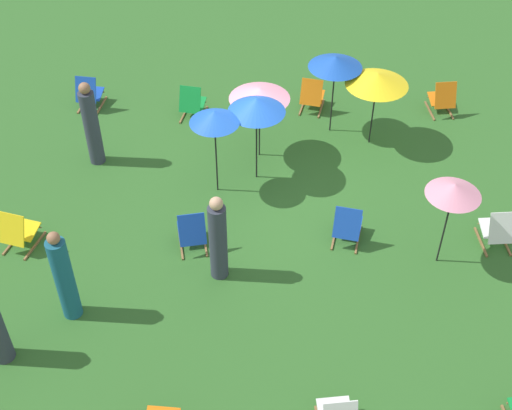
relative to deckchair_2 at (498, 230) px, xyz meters
name	(u,v)px	position (x,y,z in m)	size (l,w,h in m)	color
ground_plane	(257,184)	(4.38, -1.62, -0.37)	(40.00, 40.00, 0.00)	#2D6026
deckchair_2	(498,230)	(0.00, 0.00, 0.00)	(0.54, 0.80, 0.83)	olive
deckchair_3	(192,232)	(5.53, 0.18, 0.00)	(0.62, 0.84, 0.83)	olive
deckchair_5	(89,93)	(8.30, -4.30, 0.00)	(0.57, 0.82, 0.83)	olive
deckchair_6	(19,231)	(8.65, 0.25, 0.00)	(0.66, 0.86, 0.83)	olive
deckchair_7	(442,99)	(0.25, -4.28, 0.00)	(0.57, 0.81, 0.83)	olive
deckchair_8	(347,226)	(2.71, -0.04, 0.00)	(0.63, 0.84, 0.83)	olive
deckchair_9	(312,96)	(3.20, -4.33, 0.00)	(0.63, 0.85, 0.83)	olive
deckchair_10	(192,103)	(5.91, -3.96, 0.00)	(0.61, 0.83, 0.83)	olive
umbrella_0	(454,190)	(1.11, 0.43, 1.30)	(0.93, 0.93, 1.79)	black
umbrella_1	(257,105)	(4.41, -1.85, 1.38)	(1.11, 1.11, 1.90)	black
umbrella_2	(214,117)	(5.18, -1.42, 1.39)	(0.94, 0.94, 1.89)	black
umbrella_3	(260,93)	(4.37, -2.59, 1.16)	(1.23, 1.23, 1.65)	black
umbrella_4	(336,62)	(2.82, -3.52, 1.35)	(1.13, 1.13, 1.84)	black
umbrella_5	(377,79)	(1.99, -3.09, 1.22)	(1.30, 1.30, 1.72)	black
person_1	(64,277)	(7.38, 1.79, 0.50)	(0.36, 0.36, 1.85)	#195972
person_2	(218,240)	(4.99, 0.85, 0.47)	(0.39, 0.39, 1.77)	#333847
person_3	(91,125)	(7.76, -2.30, 0.54)	(0.36, 0.36, 1.90)	#333847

